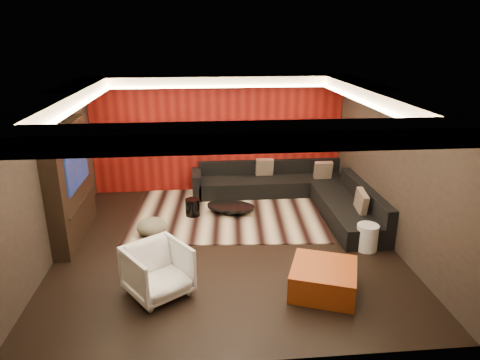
{
  "coord_description": "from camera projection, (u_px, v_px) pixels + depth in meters",
  "views": [
    {
      "loc": [
        -0.42,
        -7.08,
        3.74
      ],
      "look_at": [
        0.3,
        0.6,
        1.05
      ],
      "focal_mm": 32.0,
      "sensor_mm": 36.0,
      "label": 1
    }
  ],
  "objects": [
    {
      "name": "soffit_front",
      "position": [
        241.0,
        136.0,
        4.5
      ],
      "size": [
        6.0,
        0.6,
        0.22
      ],
      "primitive_type": "cube",
      "color": "silver",
      "rests_on": "ground"
    },
    {
      "name": "cove_right",
      "position": [
        364.0,
        102.0,
        7.27
      ],
      "size": [
        0.08,
        4.8,
        0.04
      ],
      "primitive_type": "cube",
      "color": "#FFD899",
      "rests_on": "ground"
    },
    {
      "name": "drum_stool",
      "position": [
        193.0,
        207.0,
        9.08
      ],
      "size": [
        0.34,
        0.34,
        0.37
      ],
      "primitive_type": "cylinder",
      "rotation": [
        0.0,
        0.0,
        -0.09
      ],
      "color": "black",
      "rests_on": "rug"
    },
    {
      "name": "cove_front",
      "position": [
        238.0,
        137.0,
        4.85
      ],
      "size": [
        4.8,
        0.08,
        0.04
      ],
      "primitive_type": "cube",
      "color": "#FFD899",
      "rests_on": "ground"
    },
    {
      "name": "armchair",
      "position": [
        158.0,
        271.0,
        6.32
      ],
      "size": [
        1.17,
        1.18,
        0.78
      ],
      "primitive_type": "imported",
      "rotation": [
        0.0,
        0.0,
        0.61
      ],
      "color": "white",
      "rests_on": "floor"
    },
    {
      "name": "floor",
      "position": [
        227.0,
        245.0,
        7.93
      ],
      "size": [
        6.0,
        6.0,
        0.02
      ],
      "primitive_type": "cube",
      "color": "black",
      "rests_on": "ground"
    },
    {
      "name": "coffee_table",
      "position": [
        231.0,
        209.0,
        9.22
      ],
      "size": [
        1.33,
        1.33,
        0.18
      ],
      "primitive_type": "cylinder",
      "rotation": [
        0.0,
        0.0,
        -0.33
      ],
      "color": "black",
      "rests_on": "rug"
    },
    {
      "name": "soffit_left",
      "position": [
        56.0,
        101.0,
        6.8
      ],
      "size": [
        0.6,
        4.8,
        0.22
      ],
      "primitive_type": "cube",
      "color": "silver",
      "rests_on": "ground"
    },
    {
      "name": "tv_surround",
      "position": [
        70.0,
        183.0,
        7.87
      ],
      "size": [
        0.3,
        2.0,
        2.2
      ],
      "primitive_type": "cube",
      "color": "black",
      "rests_on": "ground"
    },
    {
      "name": "ceiling",
      "position": [
        225.0,
        91.0,
        7.0
      ],
      "size": [
        6.0,
        6.0,
        0.02
      ],
      "primitive_type": "cube",
      "color": "silver",
      "rests_on": "ground"
    },
    {
      "name": "soffit_back",
      "position": [
        218.0,
        81.0,
        9.58
      ],
      "size": [
        6.0,
        0.6,
        0.22
      ],
      "primitive_type": "cube",
      "color": "silver",
      "rests_on": "ground"
    },
    {
      "name": "wall_right",
      "position": [
        392.0,
        168.0,
        7.73
      ],
      "size": [
        0.02,
        6.0,
        2.8
      ],
      "primitive_type": "cube",
      "color": "black",
      "rests_on": "ground"
    },
    {
      "name": "sectional_sofa",
      "position": [
        297.0,
        192.0,
        9.74
      ],
      "size": [
        3.65,
        3.5,
        0.75
      ],
      "color": "black",
      "rests_on": "floor"
    },
    {
      "name": "throw_pillows",
      "position": [
        313.0,
        178.0,
        9.6
      ],
      "size": [
        1.81,
        2.74,
        0.5
      ],
      "color": "beige",
      "rests_on": "sectional_sofa"
    },
    {
      "name": "wall_left",
      "position": [
        48.0,
        178.0,
        7.2
      ],
      "size": [
        0.02,
        6.0,
        2.8
      ],
      "primitive_type": "cube",
      "color": "black",
      "rests_on": "ground"
    },
    {
      "name": "rug",
      "position": [
        227.0,
        212.0,
        9.31
      ],
      "size": [
        4.2,
        3.28,
        0.02
      ],
      "primitive_type": "cube",
      "rotation": [
        0.0,
        0.0,
        -0.07
      ],
      "color": "beige",
      "rests_on": "floor"
    },
    {
      "name": "white_side_table",
      "position": [
        367.0,
        237.0,
        7.67
      ],
      "size": [
        0.51,
        0.51,
        0.48
      ],
      "primitive_type": "cylinder",
      "rotation": [
        0.0,
        0.0,
        0.42
      ],
      "color": "silver",
      "rests_on": "floor"
    },
    {
      "name": "wall_back",
      "position": [
        218.0,
        134.0,
        10.29
      ],
      "size": [
        6.0,
        0.02,
        2.8
      ],
      "primitive_type": "cube",
      "color": "black",
      "rests_on": "ground"
    },
    {
      "name": "red_feature_wall",
      "position": [
        218.0,
        134.0,
        10.25
      ],
      "size": [
        5.98,
        0.05,
        2.78
      ],
      "primitive_type": "cube",
      "color": "#6B0C0A",
      "rests_on": "ground"
    },
    {
      "name": "tv_shelf",
      "position": [
        82.0,
        202.0,
        8.02
      ],
      "size": [
        0.04,
        1.6,
        0.04
      ],
      "primitive_type": "cube",
      "color": "black",
      "rests_on": "ground"
    },
    {
      "name": "cove_back",
      "position": [
        219.0,
        87.0,
        9.29
      ],
      "size": [
        4.8,
        0.08,
        0.04
      ],
      "primitive_type": "cube",
      "color": "#FFD899",
      "rests_on": "ground"
    },
    {
      "name": "cove_left",
      "position": [
        79.0,
        106.0,
        6.86
      ],
      "size": [
        0.08,
        4.8,
        0.04
      ],
      "primitive_type": "cube",
      "color": "#FFD899",
      "rests_on": "ground"
    },
    {
      "name": "striped_pouf",
      "position": [
        152.0,
        226.0,
        8.24
      ],
      "size": [
        0.63,
        0.63,
        0.32
      ],
      "primitive_type": "ellipsoid",
      "rotation": [
        0.0,
        0.0,
        0.09
      ],
      "color": "beige",
      "rests_on": "rug"
    },
    {
      "name": "tv_screen",
      "position": [
        77.0,
        164.0,
        7.77
      ],
      "size": [
        0.04,
        1.3,
        0.8
      ],
      "primitive_type": "cube",
      "color": "black",
      "rests_on": "ground"
    },
    {
      "name": "orange_ottoman",
      "position": [
        323.0,
        279.0,
        6.44
      ],
      "size": [
        1.22,
        1.22,
        0.42
      ],
      "primitive_type": "cube",
      "rotation": [
        0.0,
        0.0,
        -0.36
      ],
      "color": "#923C12",
      "rests_on": "floor"
    },
    {
      "name": "soffit_right",
      "position": [
        383.0,
        96.0,
        7.28
      ],
      "size": [
        0.6,
        4.8,
        0.22
      ],
      "primitive_type": "cube",
      "color": "silver",
      "rests_on": "ground"
    }
  ]
}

